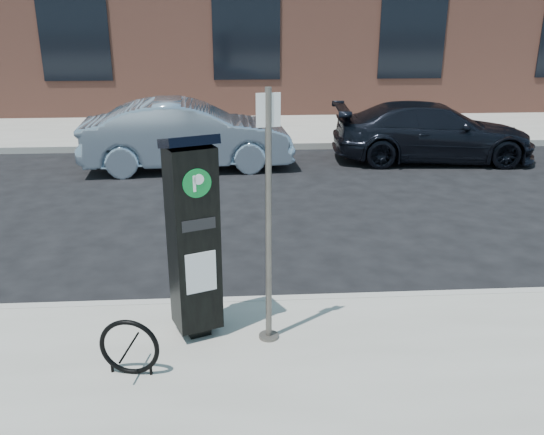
{
  "coord_description": "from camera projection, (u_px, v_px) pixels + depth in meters",
  "views": [
    {
      "loc": [
        -0.4,
        -5.85,
        3.24
      ],
      "look_at": [
        0.01,
        0.5,
        0.94
      ],
      "focal_mm": 38.0,
      "sensor_mm": 36.0,
      "label": 1
    }
  ],
  "objects": [
    {
      "name": "ground",
      "position": [
        274.0,
        309.0,
        6.61
      ],
      "size": [
        120.0,
        120.0,
        0.0
      ],
      "primitive_type": "plane",
      "color": "black",
      "rests_on": "ground"
    },
    {
      "name": "sidewalk_far",
      "position": [
        246.0,
        108.0,
        19.72
      ],
      "size": [
        60.0,
        12.0,
        0.15
      ],
      "primitive_type": "cube",
      "color": "gray",
      "rests_on": "ground"
    },
    {
      "name": "curb_near",
      "position": [
        274.0,
        304.0,
        6.57
      ],
      "size": [
        60.0,
        0.12,
        0.16
      ],
      "primitive_type": "cube",
      "color": "#9E9B93",
      "rests_on": "ground"
    },
    {
      "name": "curb_far",
      "position": [
        252.0,
        147.0,
        14.11
      ],
      "size": [
        60.0,
        0.12,
        0.16
      ],
      "primitive_type": "cube",
      "color": "#9E9B93",
      "rests_on": "ground"
    },
    {
      "name": "parking_kiosk",
      "position": [
        193.0,
        236.0,
        5.49
      ],
      "size": [
        0.59,
        0.56,
        2.06
      ],
      "rotation": [
        0.0,
        0.0,
        0.38
      ],
      "color": "black",
      "rests_on": "sidewalk_near"
    },
    {
      "name": "sign_pole",
      "position": [
        269.0,
        223.0,
        5.34
      ],
      "size": [
        0.22,
        0.2,
        2.47
      ],
      "rotation": [
        0.0,
        0.0,
        0.19
      ],
      "color": "#5D5952",
      "rests_on": "sidewalk_near"
    },
    {
      "name": "bike_rack",
      "position": [
        129.0,
        347.0,
        5.1
      ],
      "size": [
        0.55,
        0.14,
        0.55
      ],
      "rotation": [
        0.0,
        0.0,
        -0.18
      ],
      "color": "black",
      "rests_on": "sidewalk_near"
    },
    {
      "name": "car_silver",
      "position": [
        187.0,
        135.0,
        12.28
      ],
      "size": [
        4.53,
        1.87,
        1.46
      ],
      "primitive_type": "imported",
      "rotation": [
        0.0,
        0.0,
        1.65
      ],
      "color": "#96AABF",
      "rests_on": "ground"
    },
    {
      "name": "car_dark",
      "position": [
        433.0,
        132.0,
        12.95
      ],
      "size": [
        4.59,
        2.13,
        1.3
      ],
      "primitive_type": "imported",
      "rotation": [
        0.0,
        0.0,
        1.5
      ],
      "color": "black",
      "rests_on": "ground"
    }
  ]
}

